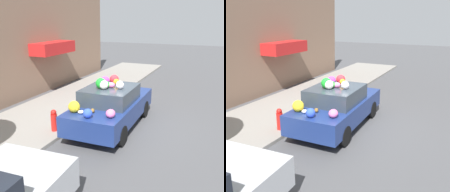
{
  "view_description": "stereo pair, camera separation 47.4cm",
  "coord_description": "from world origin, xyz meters",
  "views": [
    {
      "loc": [
        -7.63,
        -3.23,
        3.54
      ],
      "look_at": [
        0.0,
        0.05,
        1.06
      ],
      "focal_mm": 42.0,
      "sensor_mm": 36.0,
      "label": 1
    },
    {
      "loc": [
        -7.43,
        -3.66,
        3.54
      ],
      "look_at": [
        0.0,
        0.05,
        1.06
      ],
      "focal_mm": 42.0,
      "sensor_mm": 36.0,
      "label": 2
    }
  ],
  "objects": [
    {
      "name": "ground_plane",
      "position": [
        0.0,
        0.0,
        0.0
      ],
      "size": [
        60.0,
        60.0,
        0.0
      ],
      "primitive_type": "plane",
      "color": "#4C4C4F"
    },
    {
      "name": "sidewalk_curb",
      "position": [
        0.0,
        2.7,
        0.05
      ],
      "size": [
        24.0,
        3.2,
        0.11
      ],
      "color": "gray",
      "rests_on": "ground"
    },
    {
      "name": "fire_hydrant",
      "position": [
        -1.31,
        1.47,
        0.45
      ],
      "size": [
        0.2,
        0.2,
        0.7
      ],
      "color": "red",
      "rests_on": "sidewalk_curb"
    },
    {
      "name": "art_car",
      "position": [
        -0.04,
        0.06,
        0.75
      ],
      "size": [
        4.06,
        1.84,
        1.74
      ],
      "rotation": [
        0.0,
        0.0,
        0.02
      ],
      "color": "navy",
      "rests_on": "ground"
    }
  ]
}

